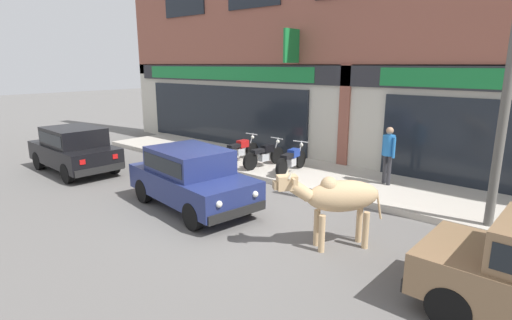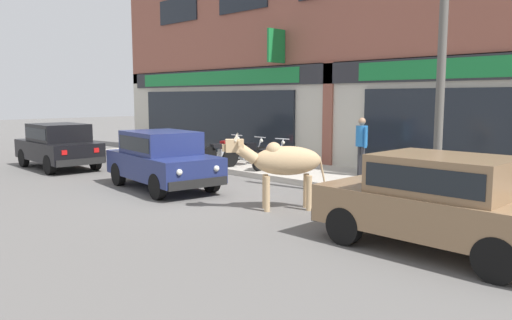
{
  "view_description": "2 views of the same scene",
  "coord_description": "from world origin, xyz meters",
  "px_view_note": "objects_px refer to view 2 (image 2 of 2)",
  "views": [
    {
      "loc": [
        6.28,
        -6.49,
        3.41
      ],
      "look_at": [
        -0.22,
        1.0,
        1.02
      ],
      "focal_mm": 28.0,
      "sensor_mm": 36.0,
      "label": 1
    },
    {
      "loc": [
        9.57,
        -7.72,
        2.31
      ],
      "look_at": [
        0.87,
        1.0,
        0.76
      ],
      "focal_mm": 35.0,
      "sensor_mm": 36.0,
      "label": 2
    }
  ],
  "objects_px": {
    "cow": "(282,161)",
    "car_1": "(162,157)",
    "motorcycle_1": "(246,153)",
    "motorcycle_0": "(224,150)",
    "motorcycle_2": "(271,156)",
    "car_2": "(439,198)",
    "car_0": "(58,144)",
    "pedestrian": "(362,140)",
    "utility_pole": "(442,44)"
  },
  "relations": [
    {
      "from": "cow",
      "to": "car_0",
      "type": "xyz_separation_m",
      "value": [
        -9.15,
        -0.68,
        -0.19
      ]
    },
    {
      "from": "motorcycle_1",
      "to": "motorcycle_2",
      "type": "xyz_separation_m",
      "value": [
        1.06,
        0.03,
        0.0
      ]
    },
    {
      "from": "motorcycle_1",
      "to": "car_1",
      "type": "bearing_deg",
      "value": -77.6
    },
    {
      "from": "motorcycle_0",
      "to": "car_0",
      "type": "bearing_deg",
      "value": -129.92
    },
    {
      "from": "motorcycle_1",
      "to": "motorcycle_2",
      "type": "bearing_deg",
      "value": 1.86
    },
    {
      "from": "car_1",
      "to": "motorcycle_2",
      "type": "relative_size",
      "value": 2.08
    },
    {
      "from": "pedestrian",
      "to": "car_1",
      "type": "bearing_deg",
      "value": -123.82
    },
    {
      "from": "car_0",
      "to": "pedestrian",
      "type": "distance_m",
      "value": 9.65
    },
    {
      "from": "car_0",
      "to": "car_2",
      "type": "distance_m",
      "value": 12.7
    },
    {
      "from": "car_2",
      "to": "utility_pole",
      "type": "relative_size",
      "value": 0.56
    },
    {
      "from": "motorcycle_0",
      "to": "motorcycle_2",
      "type": "distance_m",
      "value": 2.2
    },
    {
      "from": "motorcycle_1",
      "to": "motorcycle_2",
      "type": "height_order",
      "value": "same"
    },
    {
      "from": "motorcycle_0",
      "to": "motorcycle_2",
      "type": "height_order",
      "value": "same"
    },
    {
      "from": "cow",
      "to": "motorcycle_2",
      "type": "bearing_deg",
      "value": 135.94
    },
    {
      "from": "car_2",
      "to": "motorcycle_1",
      "type": "relative_size",
      "value": 2.0
    },
    {
      "from": "cow",
      "to": "car_1",
      "type": "height_order",
      "value": "cow"
    },
    {
      "from": "car_2",
      "to": "pedestrian",
      "type": "distance_m",
      "value": 6.26
    },
    {
      "from": "car_1",
      "to": "car_2",
      "type": "height_order",
      "value": "same"
    },
    {
      "from": "car_1",
      "to": "motorcycle_2",
      "type": "height_order",
      "value": "car_1"
    },
    {
      "from": "car_1",
      "to": "motorcycle_1",
      "type": "bearing_deg",
      "value": 102.4
    },
    {
      "from": "car_1",
      "to": "motorcycle_2",
      "type": "bearing_deg",
      "value": 86.31
    },
    {
      "from": "cow",
      "to": "car_1",
      "type": "bearing_deg",
      "value": -174.38
    },
    {
      "from": "motorcycle_0",
      "to": "utility_pole",
      "type": "distance_m",
      "value": 8.3
    },
    {
      "from": "car_1",
      "to": "pedestrian",
      "type": "xyz_separation_m",
      "value": [
        2.99,
        4.46,
        0.33
      ]
    },
    {
      "from": "motorcycle_1",
      "to": "pedestrian",
      "type": "relative_size",
      "value": 1.13
    },
    {
      "from": "cow",
      "to": "pedestrian",
      "type": "relative_size",
      "value": 1.12
    },
    {
      "from": "cow",
      "to": "pedestrian",
      "type": "xyz_separation_m",
      "value": [
        -0.77,
        4.09,
        0.14
      ]
    },
    {
      "from": "car_2",
      "to": "motorcycle_2",
      "type": "xyz_separation_m",
      "value": [
        -7.05,
        3.84,
        -0.27
      ]
    },
    {
      "from": "cow",
      "to": "motorcycle_2",
      "type": "xyz_separation_m",
      "value": [
        -3.51,
        3.4,
        -0.46
      ]
    },
    {
      "from": "motorcycle_2",
      "to": "motorcycle_0",
      "type": "bearing_deg",
      "value": 179.17
    },
    {
      "from": "car_1",
      "to": "car_2",
      "type": "xyz_separation_m",
      "value": [
        7.3,
        -0.07,
        0.0
      ]
    },
    {
      "from": "motorcycle_1",
      "to": "motorcycle_2",
      "type": "relative_size",
      "value": 1.0
    },
    {
      "from": "car_1",
      "to": "car_0",
      "type": "bearing_deg",
      "value": -176.73
    },
    {
      "from": "car_0",
      "to": "car_1",
      "type": "xyz_separation_m",
      "value": [
        5.4,
        0.31,
        0.0
      ]
    },
    {
      "from": "car_1",
      "to": "pedestrian",
      "type": "relative_size",
      "value": 2.35
    },
    {
      "from": "cow",
      "to": "car_2",
      "type": "bearing_deg",
      "value": -7.1
    },
    {
      "from": "cow",
      "to": "motorcycle_1",
      "type": "bearing_deg",
      "value": 143.68
    },
    {
      "from": "car_0",
      "to": "car_1",
      "type": "relative_size",
      "value": 0.98
    },
    {
      "from": "cow",
      "to": "car_1",
      "type": "xyz_separation_m",
      "value": [
        -3.76,
        -0.37,
        -0.19
      ]
    },
    {
      "from": "motorcycle_1",
      "to": "utility_pole",
      "type": "height_order",
      "value": "utility_pole"
    },
    {
      "from": "car_0",
      "to": "car_1",
      "type": "distance_m",
      "value": 5.41
    },
    {
      "from": "motorcycle_1",
      "to": "motorcycle_0",
      "type": "bearing_deg",
      "value": 176.66
    },
    {
      "from": "motorcycle_1",
      "to": "utility_pole",
      "type": "distance_m",
      "value": 7.24
    },
    {
      "from": "car_0",
      "to": "utility_pole",
      "type": "height_order",
      "value": "utility_pole"
    },
    {
      "from": "pedestrian",
      "to": "car_0",
      "type": "bearing_deg",
      "value": -150.38
    },
    {
      "from": "motorcycle_2",
      "to": "pedestrian",
      "type": "distance_m",
      "value": 2.89
    },
    {
      "from": "car_1",
      "to": "motorcycle_0",
      "type": "relative_size",
      "value": 2.08
    },
    {
      "from": "car_2",
      "to": "utility_pole",
      "type": "height_order",
      "value": "utility_pole"
    },
    {
      "from": "car_1",
      "to": "motorcycle_1",
      "type": "height_order",
      "value": "car_1"
    },
    {
      "from": "car_1",
      "to": "motorcycle_1",
      "type": "relative_size",
      "value": 2.07
    }
  ]
}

